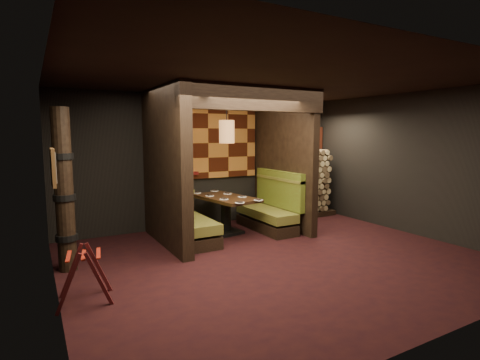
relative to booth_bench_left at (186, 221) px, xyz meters
name	(u,v)px	position (x,y,z in m)	size (l,w,h in m)	color
floor	(279,259)	(0.96, -1.65, -0.41)	(6.50, 5.50, 0.02)	black
ceiling	(281,79)	(0.96, -1.65, 2.46)	(6.50, 5.50, 0.02)	black
wall_back	(208,161)	(0.96, 1.11, 1.02)	(6.50, 0.02, 2.85)	black
wall_front	(449,197)	(0.96, -4.41, 1.02)	(6.50, 0.02, 2.85)	black
wall_left	(51,185)	(-2.30, -1.65, 1.02)	(0.02, 5.50, 2.85)	black
wall_right	(413,164)	(4.22, -1.65, 1.02)	(0.02, 5.50, 2.85)	black
partition_left	(165,167)	(-0.39, 0.00, 1.02)	(0.20, 2.20, 2.85)	black
partition_right	(284,162)	(2.26, 0.05, 1.02)	(0.15, 2.10, 2.85)	black
header_beam	(256,98)	(0.94, -0.95, 2.23)	(2.85, 0.18, 0.44)	black
tapa_back_panel	(208,143)	(0.94, 1.06, 1.42)	(2.40, 0.06, 1.55)	#AC6A29
tapa_side_panel	(168,143)	(-0.27, 0.17, 1.45)	(0.04, 1.85, 1.45)	#AC6A29
lacquer_shelf	(185,174)	(0.36, 1.00, 0.78)	(0.60, 0.12, 0.07)	#5C1210
booth_bench_left	(186,221)	(0.00, 0.00, 0.00)	(0.68, 1.60, 1.14)	black
booth_bench_right	(270,211)	(1.89, 0.00, 0.00)	(0.68, 1.60, 1.14)	black
dining_table	(226,208)	(0.92, 0.15, 0.13)	(1.00, 1.54, 0.76)	black
place_settings	(226,196)	(0.92, 0.15, 0.37)	(0.86, 1.71, 0.03)	white
pendant_lamp	(227,132)	(0.92, 0.10, 1.66)	(0.30, 0.30, 1.01)	#9B6737
framed_picture	(53,168)	(-2.25, -1.55, 1.22)	(0.05, 0.36, 0.46)	brown
luggage_rack	(85,273)	(-2.00, -1.79, -0.05)	(0.71, 0.55, 0.71)	#471213
totem_column	(64,191)	(-2.09, -0.55, 0.79)	(0.31, 0.31, 2.40)	black
firewood_stack	(300,183)	(3.25, 0.70, 0.42)	(1.73, 0.70, 1.64)	black
mosaic_header	(293,138)	(3.25, 1.03, 1.52)	(1.83, 0.10, 0.56)	maroon
bay_front_post	(280,161)	(2.35, 0.31, 1.02)	(0.08, 0.08, 2.85)	black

